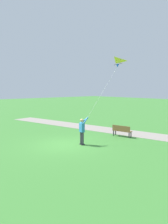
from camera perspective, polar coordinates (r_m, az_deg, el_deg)
ground_plane at (r=15.14m, az=-4.51°, el=-8.24°), size 120.00×120.00×0.00m
walkway_path at (r=18.57m, az=16.06°, el=-5.73°), size 8.48×31.87×0.02m
person_kite_flyer at (r=14.87m, az=-0.46°, el=-4.35°), size 0.63×0.51×1.83m
flying_kite at (r=16.07m, az=7.69°, el=12.29°), size 2.62×1.39×4.03m
park_bench_near_walkway at (r=17.60m, az=9.52°, el=-4.55°), size 0.72×1.56×0.88m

